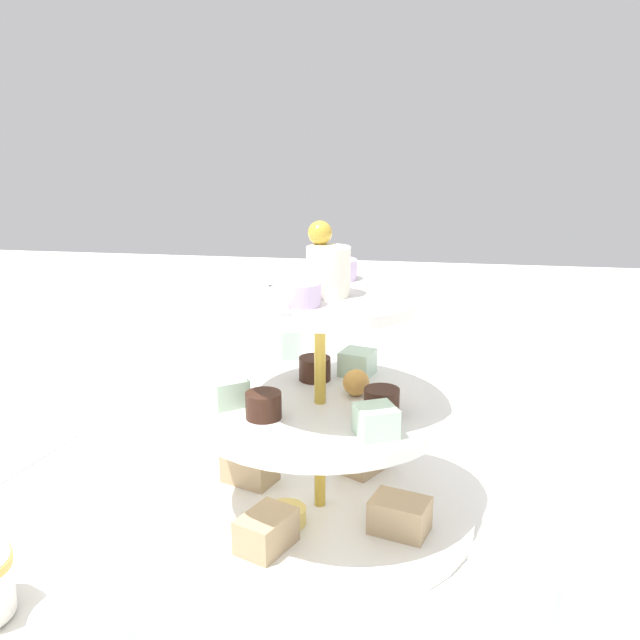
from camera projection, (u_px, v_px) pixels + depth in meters
ground_plane at (320, 514)px, 0.66m from camera, size 2.40×2.40×0.00m
tiered_serving_stand at (320, 431)px, 0.63m from camera, size 0.28×0.28×0.27m
water_glass_tall_right at (277, 361)px, 0.90m from camera, size 0.07×0.07×0.11m
butter_knife_left at (601, 454)px, 0.77m from camera, size 0.15×0.10×0.00m
butter_knife_right at (19, 467)px, 0.74m from camera, size 0.17×0.05×0.00m
water_glass_mid_back at (513, 631)px, 0.43m from camera, size 0.06×0.06×0.10m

